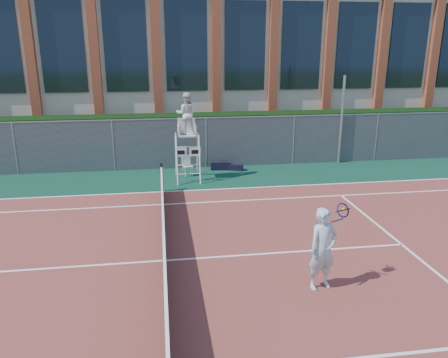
{
  "coord_description": "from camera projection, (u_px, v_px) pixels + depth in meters",
  "views": [
    {
      "loc": [
        0.03,
        -10.01,
        5.2
      ],
      "look_at": [
        1.95,
        3.0,
        1.19
      ],
      "focal_mm": 35.0,
      "sensor_mm": 36.0,
      "label": 1
    }
  ],
  "objects": [
    {
      "name": "ground",
      "position": [
        165.0,
        262.0,
        10.98
      ],
      "size": [
        120.0,
        120.0,
        0.0
      ],
      "primitive_type": "plane",
      "color": "#233814"
    },
    {
      "name": "apron",
      "position": [
        164.0,
        244.0,
        11.93
      ],
      "size": [
        36.0,
        20.0,
        0.01
      ],
      "primitive_type": "cube",
      "color": "#0B3225",
      "rests_on": "ground"
    },
    {
      "name": "tennis_court",
      "position": [
        165.0,
        261.0,
        10.98
      ],
      "size": [
        23.77,
        10.97,
        0.02
      ],
      "primitive_type": "cube",
      "color": "brown",
      "rests_on": "apron"
    },
    {
      "name": "tennis_net",
      "position": [
        164.0,
        242.0,
        10.83
      ],
      "size": [
        0.1,
        11.3,
        1.1
      ],
      "color": "black",
      "rests_on": "ground"
    },
    {
      "name": "fence",
      "position": [
        160.0,
        145.0,
        18.99
      ],
      "size": [
        40.0,
        0.06,
        2.2
      ],
      "primitive_type": null,
      "color": "#595E60",
      "rests_on": "ground"
    },
    {
      "name": "hedge",
      "position": [
        160.0,
        139.0,
        20.13
      ],
      "size": [
        40.0,
        1.4,
        2.2
      ],
      "primitive_type": "cube",
      "color": "black",
      "rests_on": "ground"
    },
    {
      "name": "building",
      "position": [
        157.0,
        64.0,
        26.76
      ],
      "size": [
        45.0,
        10.6,
        8.22
      ],
      "color": "beige",
      "rests_on": "ground"
    },
    {
      "name": "steel_pole",
      "position": [
        341.0,
        120.0,
        19.78
      ],
      "size": [
        0.12,
        0.12,
        3.98
      ],
      "primitive_type": "cylinder",
      "color": "#9EA0A5",
      "rests_on": "ground"
    },
    {
      "name": "umpire_chair",
      "position": [
        186.0,
        116.0,
        17.05
      ],
      "size": [
        0.99,
        1.52,
        3.54
      ],
      "color": "white",
      "rests_on": "ground"
    },
    {
      "name": "plastic_chair",
      "position": [
        187.0,
        164.0,
        18.22
      ],
      "size": [
        0.47,
        0.47,
        0.83
      ],
      "color": "silver",
      "rests_on": "apron"
    },
    {
      "name": "sports_bag_near",
      "position": [
        220.0,
        166.0,
        19.13
      ],
      "size": [
        0.84,
        0.4,
        0.35
      ],
      "primitive_type": "cube",
      "rotation": [
        0.0,
        0.0,
        -0.1
      ],
      "color": "black",
      "rests_on": "apron"
    },
    {
      "name": "sports_bag_far",
      "position": [
        235.0,
        167.0,
        19.05
      ],
      "size": [
        0.71,
        0.48,
        0.26
      ],
      "primitive_type": "cube",
      "rotation": [
        0.0,
        0.0,
        -0.33
      ],
      "color": "black",
      "rests_on": "apron"
    },
    {
      "name": "tennis_player",
      "position": [
        323.0,
        249.0,
        9.5
      ],
      "size": [
        1.07,
        0.76,
        1.87
      ],
      "color": "silver",
      "rests_on": "tennis_court"
    }
  ]
}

